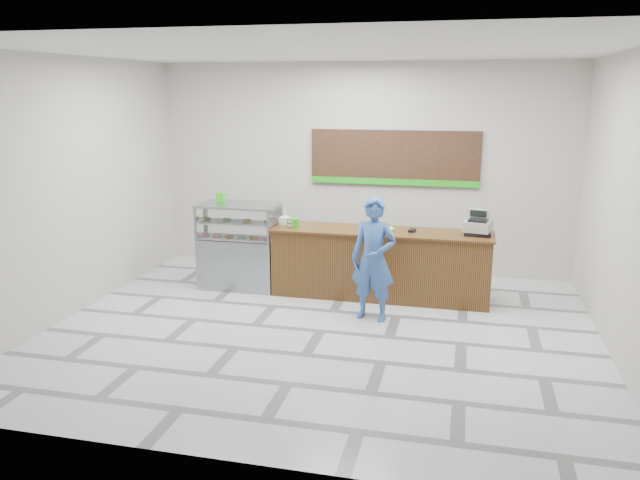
% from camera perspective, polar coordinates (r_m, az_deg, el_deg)
% --- Properties ---
extents(floor, '(7.00, 7.00, 0.00)m').
position_cam_1_polar(floor, '(8.18, 0.06, -8.33)').
color(floor, silver).
rests_on(floor, ground).
extents(back_wall, '(7.00, 0.00, 7.00)m').
position_cam_1_polar(back_wall, '(10.60, 3.82, 6.55)').
color(back_wall, '#BCB7AD').
rests_on(back_wall, floor).
extents(ceiling, '(7.00, 7.00, 0.00)m').
position_cam_1_polar(ceiling, '(7.59, 0.07, 16.97)').
color(ceiling, silver).
rests_on(ceiling, back_wall).
extents(sales_counter, '(3.26, 0.76, 1.03)m').
position_cam_1_polar(sales_counter, '(9.36, 5.53, -2.17)').
color(sales_counter, brown).
rests_on(sales_counter, floor).
extents(display_case, '(1.22, 0.72, 1.33)m').
position_cam_1_polar(display_case, '(9.85, -7.34, -0.46)').
color(display_case, gray).
rests_on(display_case, floor).
extents(menu_board, '(2.80, 0.06, 0.90)m').
position_cam_1_polar(menu_board, '(10.46, 6.79, 7.39)').
color(menu_board, black).
rests_on(menu_board, back_wall).
extents(cash_register, '(0.44, 0.46, 0.35)m').
position_cam_1_polar(cash_register, '(9.18, 14.22, 1.30)').
color(cash_register, black).
rests_on(cash_register, sales_counter).
extents(card_terminal, '(0.11, 0.17, 0.04)m').
position_cam_1_polar(card_terminal, '(9.18, 8.42, 0.87)').
color(card_terminal, black).
rests_on(card_terminal, sales_counter).
extents(serving_tray, '(0.39, 0.33, 0.02)m').
position_cam_1_polar(serving_tray, '(9.31, 5.82, 1.05)').
color(serving_tray, '#2EB50A').
rests_on(serving_tray, sales_counter).
extents(napkin_box, '(0.14, 0.14, 0.12)m').
position_cam_1_polar(napkin_box, '(9.57, -3.28, 1.76)').
color(napkin_box, white).
rests_on(napkin_box, sales_counter).
extents(straw_cup, '(0.08, 0.08, 0.13)m').
position_cam_1_polar(straw_cup, '(9.62, -3.19, 1.85)').
color(straw_cup, silver).
rests_on(straw_cup, sales_counter).
extents(promo_box, '(0.18, 0.14, 0.14)m').
position_cam_1_polar(promo_box, '(9.36, -2.49, 1.57)').
color(promo_box, green).
rests_on(promo_box, sales_counter).
extents(donut_decal, '(0.17, 0.17, 0.00)m').
position_cam_1_polar(donut_decal, '(9.03, 6.21, 0.60)').
color(donut_decal, pink).
rests_on(donut_decal, sales_counter).
extents(green_cup_left, '(0.10, 0.10, 0.15)m').
position_cam_1_polar(green_cup_left, '(9.95, -9.18, 3.92)').
color(green_cup_left, green).
rests_on(green_cup_left, display_case).
extents(green_cup_right, '(0.09, 0.09, 0.14)m').
position_cam_1_polar(green_cup_right, '(9.92, -8.80, 3.86)').
color(green_cup_right, green).
rests_on(green_cup_right, display_case).
extents(customer, '(0.68, 0.51, 1.69)m').
position_cam_1_polar(customer, '(8.38, 4.92, -1.74)').
color(customer, '#335AA2').
rests_on(customer, floor).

